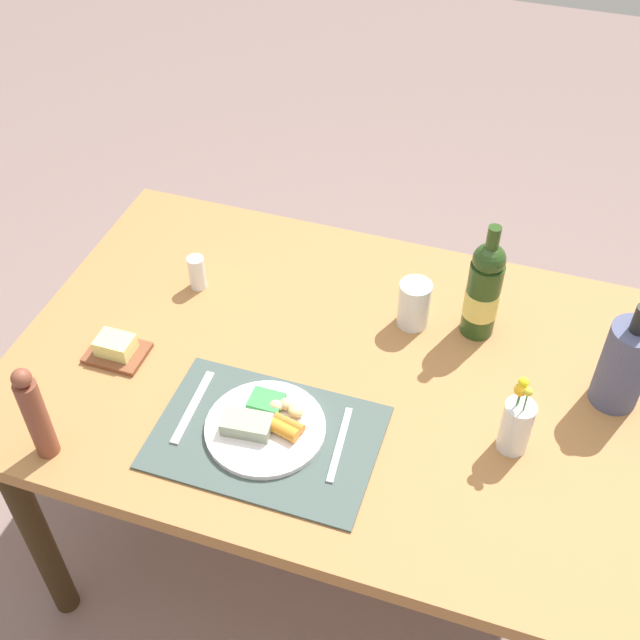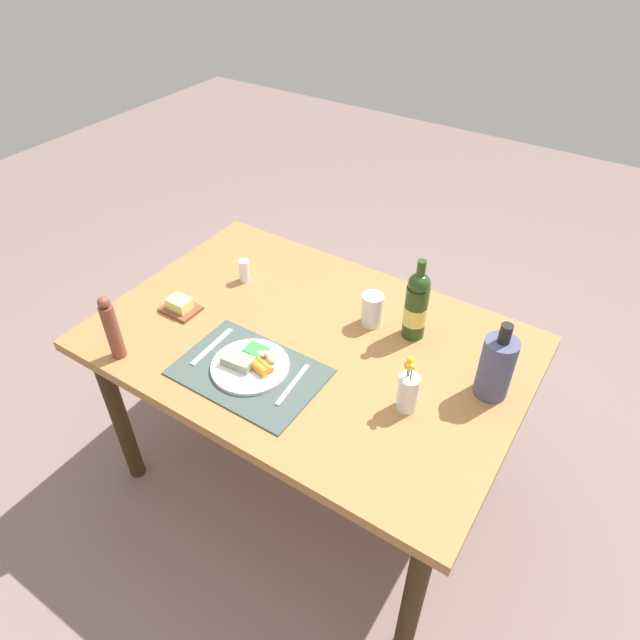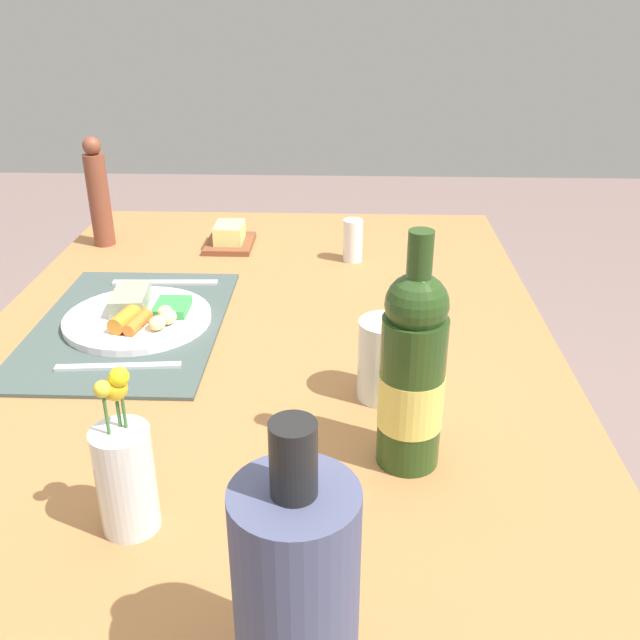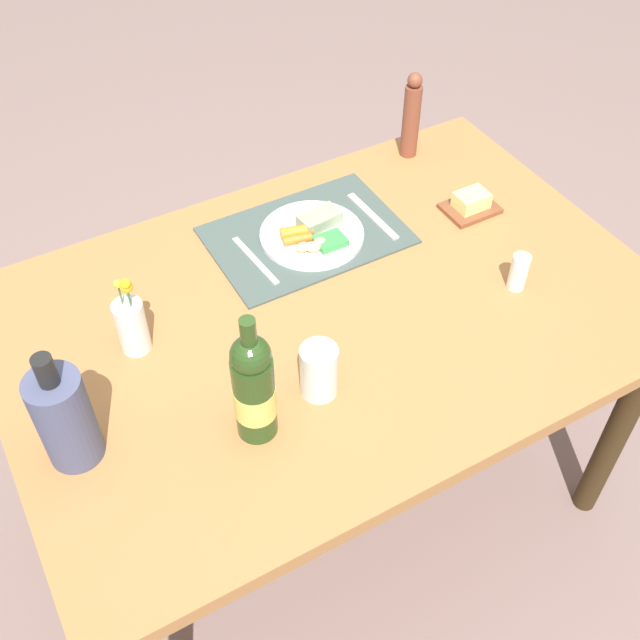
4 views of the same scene
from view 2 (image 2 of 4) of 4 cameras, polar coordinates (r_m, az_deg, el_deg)
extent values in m
plane|color=gray|center=(2.46, -0.91, -15.37)|extent=(8.00, 8.00, 0.00)
cube|color=#A8703E|center=(1.89, -1.13, -2.38)|extent=(1.42, 0.95, 0.04)
cylinder|color=#372613|center=(2.31, -19.78, -9.06)|extent=(0.06, 0.06, 0.72)
cylinder|color=#372613|center=(1.83, 9.51, -25.86)|extent=(0.06, 0.06, 0.72)
cylinder|color=#372613|center=(2.67, -7.46, 1.14)|extent=(0.06, 0.06, 0.72)
cylinder|color=#372613|center=(2.27, 18.15, -9.65)|extent=(0.06, 0.06, 0.72)
cube|color=#42514D|center=(1.78, -7.18, -5.25)|extent=(0.45, 0.31, 0.01)
cylinder|color=white|center=(1.78, -7.11, -4.68)|extent=(0.25, 0.25, 0.01)
cube|color=gray|center=(1.77, -8.32, -4.14)|extent=(0.10, 0.07, 0.03)
cylinder|color=orange|center=(1.75, -6.33, -4.79)|extent=(0.08, 0.05, 0.03)
cylinder|color=orange|center=(1.76, -5.65, -4.61)|extent=(0.07, 0.03, 0.02)
ellipsoid|color=#D5B886|center=(1.79, -6.01, -3.46)|extent=(0.03, 0.03, 0.02)
ellipsoid|color=#D0BA86|center=(1.79, -5.29, -3.50)|extent=(0.04, 0.03, 0.02)
ellipsoid|color=#C6C17E|center=(1.77, -4.95, -4.01)|extent=(0.03, 0.03, 0.02)
cube|color=green|center=(1.81, -6.51, -3.11)|extent=(0.07, 0.06, 0.02)
cube|color=silver|center=(1.87, -10.91, -2.65)|extent=(0.03, 0.20, 0.00)
cube|color=silver|center=(1.72, -2.78, -6.54)|extent=(0.03, 0.19, 0.00)
cylinder|color=white|center=(2.14, -7.71, 4.98)|extent=(0.04, 0.04, 0.09)
cylinder|color=brown|center=(1.87, -20.30, -1.14)|extent=(0.05, 0.05, 0.20)
sphere|color=brown|center=(1.80, -21.13, 1.69)|extent=(0.04, 0.04, 0.04)
cylinder|color=silver|center=(1.64, 8.91, -7.33)|extent=(0.06, 0.06, 0.12)
cylinder|color=#3F7233|center=(1.63, 8.69, -6.68)|extent=(0.00, 0.00, 0.17)
sphere|color=yellow|center=(1.57, 8.98, -4.55)|extent=(0.03, 0.03, 0.03)
cylinder|color=#3F7233|center=(1.62, 9.03, -6.93)|extent=(0.00, 0.00, 0.18)
sphere|color=gold|center=(1.55, 9.36, -4.70)|extent=(0.02, 0.02, 0.02)
cylinder|color=#3F7233|center=(1.63, 8.88, -6.38)|extent=(0.00, 0.00, 0.18)
sphere|color=yellow|center=(1.56, 9.21, -4.05)|extent=(0.02, 0.02, 0.02)
cube|color=brown|center=(2.06, -13.97, 1.09)|extent=(0.13, 0.10, 0.01)
cube|color=#E6E886|center=(2.04, -14.08, 1.65)|extent=(0.08, 0.06, 0.04)
cylinder|color=#274319|center=(1.86, 9.66, 0.82)|extent=(0.08, 0.08, 0.19)
sphere|color=#274319|center=(1.80, 10.05, 3.66)|extent=(0.07, 0.07, 0.07)
cylinder|color=#274319|center=(1.77, 10.22, 4.86)|extent=(0.03, 0.03, 0.08)
cylinder|color=#E2D262|center=(1.87, 9.63, 0.59)|extent=(0.08, 0.08, 0.07)
cylinder|color=#4A4F70|center=(1.71, 17.44, -4.66)|extent=(0.10, 0.10, 0.20)
cylinder|color=black|center=(1.63, 18.33, -1.33)|extent=(0.03, 0.03, 0.06)
cylinder|color=silver|center=(1.92, 5.32, 1.07)|extent=(0.07, 0.07, 0.12)
cylinder|color=#B1E5CD|center=(1.93, 5.28, 0.52)|extent=(0.07, 0.07, 0.06)
camera|label=1|loc=(0.45, -67.65, 27.10)|focal=45.10mm
camera|label=3|loc=(1.48, 35.85, 2.95)|focal=39.82mm
camera|label=4|loc=(2.18, 33.56, 33.04)|focal=43.03mm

